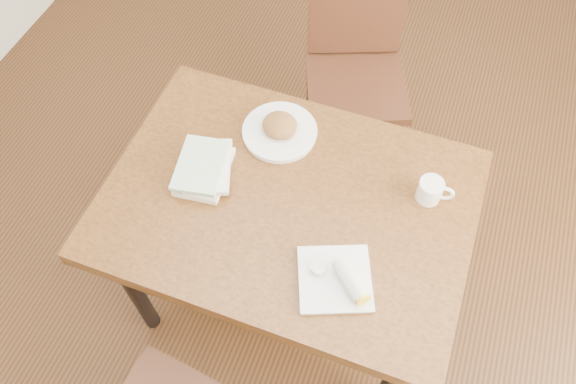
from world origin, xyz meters
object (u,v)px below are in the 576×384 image
(plate_scone, at_px, (280,130))
(book_stack, at_px, (205,168))
(chair_far, at_px, (356,59))
(table, at_px, (288,214))
(coffee_mug, at_px, (431,190))
(plate_burrito, at_px, (340,279))

(plate_scone, bearing_deg, book_stack, -126.04)
(chair_far, bearing_deg, table, -89.06)
(table, bearing_deg, coffee_mug, 21.73)
(table, relative_size, book_stack, 4.56)
(chair_far, bearing_deg, plate_scone, -99.23)
(coffee_mug, bearing_deg, chair_far, 121.07)
(chair_far, height_order, plate_scone, chair_far)
(coffee_mug, bearing_deg, book_stack, -167.18)
(chair_far, xyz_separation_m, plate_scone, (-0.10, -0.64, 0.23))
(chair_far, height_order, book_stack, chair_far)
(plate_burrito, bearing_deg, chair_far, 102.94)
(chair_far, relative_size, plate_scone, 3.71)
(table, xyz_separation_m, plate_burrito, (0.24, -0.21, 0.11))
(plate_burrito, xyz_separation_m, book_stack, (-0.53, 0.22, 0.01))
(coffee_mug, bearing_deg, table, -158.27)
(chair_far, distance_m, book_stack, 0.95)
(plate_burrito, relative_size, book_stack, 1.07)
(plate_scone, xyz_separation_m, plate_burrito, (0.36, -0.45, -0.00))
(table, height_order, plate_scone, plate_scone)
(table, relative_size, chair_far, 1.22)
(table, bearing_deg, book_stack, 178.96)
(table, distance_m, book_stack, 0.31)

